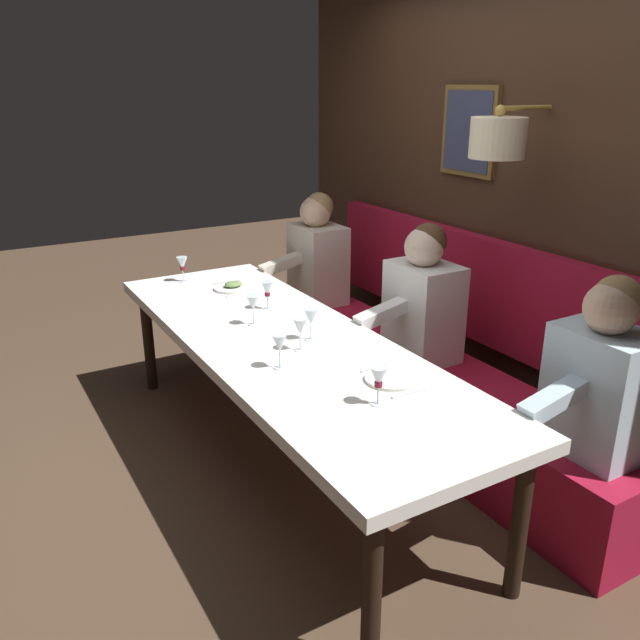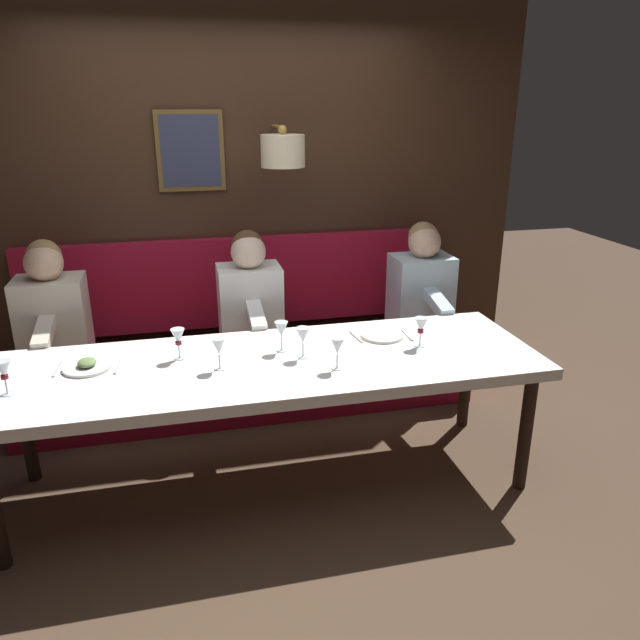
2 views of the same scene
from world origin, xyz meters
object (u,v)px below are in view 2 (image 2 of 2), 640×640
diner_near (250,296)px  wine_glass_2 (178,338)px  wine_glass_3 (3,371)px  wine_glass_4 (303,337)px  wine_glass_0 (337,347)px  wine_glass_1 (219,347)px  dining_table (271,371)px  wine_glass_5 (281,330)px  wine_glass_6 (421,326)px  diner_nearest (421,284)px  diner_middle (52,310)px

diner_near → wine_glass_2: size_ratio=4.82×
wine_glass_3 → wine_glass_4: (0.10, -1.40, 0.00)m
wine_glass_0 → wine_glass_1: (0.13, 0.57, 0.00)m
dining_table → wine_glass_1: wine_glass_1 is taller
wine_glass_2 → wine_glass_3: bearing=106.9°
wine_glass_4 → wine_glass_5: bearing=38.8°
wine_glass_4 → wine_glass_6: same height
diner_nearest → wine_glass_1: diner_nearest is taller
diner_nearest → diner_near: size_ratio=1.00×
dining_table → diner_near: (0.88, -0.01, 0.14)m
diner_near → wine_glass_5: (-0.77, -0.07, 0.04)m
diner_near → wine_glass_6: diner_near is taller
wine_glass_1 → wine_glass_5: 0.38m
diner_nearest → wine_glass_4: (-0.89, 1.02, 0.04)m
dining_table → diner_middle: (0.88, 1.19, 0.14)m
diner_near → wine_glass_1: size_ratio=4.82×
wine_glass_1 → diner_nearest: bearing=-57.4°
wine_glass_1 → wine_glass_3: 0.96m
wine_glass_1 → wine_glass_5: same height
diner_nearest → wine_glass_3: bearing=112.2°
diner_middle → wine_glass_1: size_ratio=4.82×
dining_table → wine_glass_6: 0.84m
diner_middle → wine_glass_0: diner_middle is taller
wine_glass_2 → dining_table: bearing=-106.0°
dining_table → wine_glass_5: 0.22m
wine_glass_2 → wine_glass_1: bearing=-132.7°
diner_middle → wine_glass_0: bearing=-125.4°
wine_glass_1 → wine_glass_3: bearing=93.4°
wine_glass_1 → wine_glass_4: 0.44m
diner_middle → wine_glass_3: 0.99m
wine_glass_5 → wine_glass_2: bearing=88.0°
wine_glass_5 → diner_near: bearing=5.2°
diner_middle → wine_glass_1: diner_middle is taller
wine_glass_1 → wine_glass_5: bearing=-65.1°
diner_nearest → wine_glass_0: (-1.06, 0.88, 0.04)m
wine_glass_6 → diner_near: bearing=42.7°
wine_glass_3 → wine_glass_5: (0.22, -1.30, 0.00)m
wine_glass_1 → wine_glass_4: (0.04, -0.43, 0.00)m
dining_table → wine_glass_3: (-0.10, 1.22, 0.18)m
wine_glass_0 → wine_glass_4: size_ratio=1.00×
wine_glass_3 → diner_middle: bearing=-2.1°
diner_middle → diner_nearest: bearing=-90.0°
wine_glass_6 → wine_glass_0: bearing=109.5°
wine_glass_0 → wine_glass_6: bearing=-70.5°
wine_glass_2 → wine_glass_6: (-0.13, -1.27, -0.00)m
wine_glass_1 → wine_glass_6: bearing=-87.4°
wine_glass_2 → wine_glass_0: bearing=-112.2°
wine_glass_3 → dining_table: bearing=-85.1°
wine_glass_6 → diner_nearest: bearing=-22.8°
wine_glass_6 → wine_glass_1: bearing=92.6°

